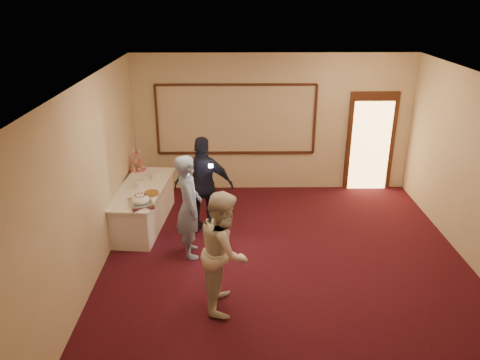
# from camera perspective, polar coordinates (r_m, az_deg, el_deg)

# --- Properties ---
(floor) EXTENTS (7.00, 7.00, 0.00)m
(floor) POSITION_cam_1_polar(r_m,az_deg,el_deg) (7.63, 5.87, -11.27)
(floor) COLOR black
(floor) RESTS_ON ground
(room_walls) EXTENTS (6.04, 7.04, 3.02)m
(room_walls) POSITION_cam_1_polar(r_m,az_deg,el_deg) (6.73, 6.54, 3.28)
(room_walls) COLOR beige
(room_walls) RESTS_ON floor
(wall_molding) EXTENTS (3.45, 0.04, 1.55)m
(wall_molding) POSITION_cam_1_polar(r_m,az_deg,el_deg) (10.12, -0.48, 7.37)
(wall_molding) COLOR #34170F
(wall_molding) RESTS_ON room_walls
(doorway) EXTENTS (1.05, 0.07, 2.20)m
(doorway) POSITION_cam_1_polar(r_m,az_deg,el_deg) (10.68, 15.61, 4.44)
(doorway) COLOR #34170F
(doorway) RESTS_ON floor
(buffet_table) EXTENTS (1.03, 2.21, 0.77)m
(buffet_table) POSITION_cam_1_polar(r_m,az_deg,el_deg) (9.07, -11.75, -3.10)
(buffet_table) COLOR white
(buffet_table) RESTS_ON floor
(pavlova_tray) EXTENTS (0.52, 0.57, 0.19)m
(pavlova_tray) POSITION_cam_1_polar(r_m,az_deg,el_deg) (8.14, -12.03, -2.53)
(pavlova_tray) COLOR silver
(pavlova_tray) RESTS_ON buffet_table
(cupcake_stand) EXTENTS (0.33, 0.33, 0.49)m
(cupcake_stand) POSITION_cam_1_polar(r_m,az_deg,el_deg) (9.73, -12.43, 2.18)
(cupcake_stand) COLOR #D0557A
(cupcake_stand) RESTS_ON buffet_table
(plate_stack_a) EXTENTS (0.18, 0.18, 0.15)m
(plate_stack_a) POSITION_cam_1_polar(r_m,az_deg,el_deg) (8.88, -12.12, -0.48)
(plate_stack_a) COLOR white
(plate_stack_a) RESTS_ON buffet_table
(plate_stack_b) EXTENTS (0.17, 0.17, 0.15)m
(plate_stack_b) POSITION_cam_1_polar(r_m,az_deg,el_deg) (9.23, -10.22, 0.57)
(plate_stack_b) COLOR white
(plate_stack_b) RESTS_ON buffet_table
(tart) EXTENTS (0.29, 0.29, 0.06)m
(tart) POSITION_cam_1_polar(r_m,az_deg,el_deg) (8.54, -10.72, -1.63)
(tart) COLOR white
(tart) RESTS_ON buffet_table
(man) EXTENTS (0.55, 0.72, 1.78)m
(man) POSITION_cam_1_polar(r_m,az_deg,el_deg) (7.73, -6.25, -3.22)
(man) COLOR #829ACB
(man) RESTS_ON floor
(woman) EXTENTS (0.70, 0.88, 1.74)m
(woman) POSITION_cam_1_polar(r_m,az_deg,el_deg) (6.49, -1.93, -8.59)
(woman) COLOR silver
(woman) RESTS_ON floor
(guest) EXTENTS (1.10, 0.53, 1.83)m
(guest) POSITION_cam_1_polar(r_m,az_deg,el_deg) (8.45, -4.44, -0.70)
(guest) COLOR black
(guest) RESTS_ON floor
(camera_flash) EXTENTS (0.08, 0.06, 0.05)m
(camera_flash) POSITION_cam_1_polar(r_m,az_deg,el_deg) (7.98, -3.59, 1.73)
(camera_flash) COLOR white
(camera_flash) RESTS_ON guest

